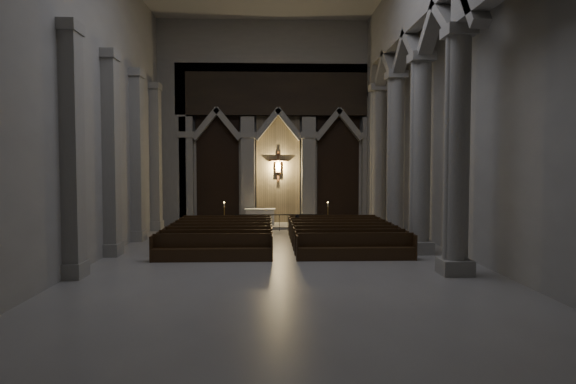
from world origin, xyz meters
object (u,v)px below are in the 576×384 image
object	(u,v)px
altar_rail	(279,220)
worshipper	(298,226)
pews	(282,238)
altar	(260,216)
candle_stand_right	(328,222)
candle_stand_left	(224,223)

from	to	relation	value
altar_rail	worshipper	distance (m)	2.64
pews	worshipper	bearing A→B (deg)	71.70
altar_rail	pews	world-z (taller)	pews
altar	candle_stand_right	xyz separation A→B (m)	(3.78, -1.37, -0.19)
pews	worshipper	world-z (taller)	worshipper
altar_rail	candle_stand_left	xyz separation A→B (m)	(-3.00, 0.36, -0.20)
candle_stand_right	worshipper	world-z (taller)	candle_stand_right
candle_stand_right	worshipper	xyz separation A→B (m)	(-1.87, -3.12, 0.16)
altar	worshipper	world-z (taller)	worshipper
candle_stand_right	worshipper	bearing A→B (deg)	-120.92
candle_stand_left	worshipper	distance (m)	4.79
altar_rail	candle_stand_right	xyz separation A→B (m)	(2.71, 0.62, -0.21)
altar_rail	worshipper	xyz separation A→B (m)	(0.84, -2.50, -0.05)
pews	candle_stand_left	bearing A→B (deg)	118.99
altar	pews	distance (m)	7.13
pews	altar_rail	bearing A→B (deg)	90.00
altar	candle_stand_right	world-z (taller)	candle_stand_right
altar_rail	candle_stand_left	size ratio (longest dim) A/B	3.05
altar_rail	pews	distance (m)	5.06
altar_rail	candle_stand_right	world-z (taller)	candle_stand_right
altar	pews	size ratio (longest dim) A/B	0.18
altar_rail	candle_stand_left	distance (m)	3.03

